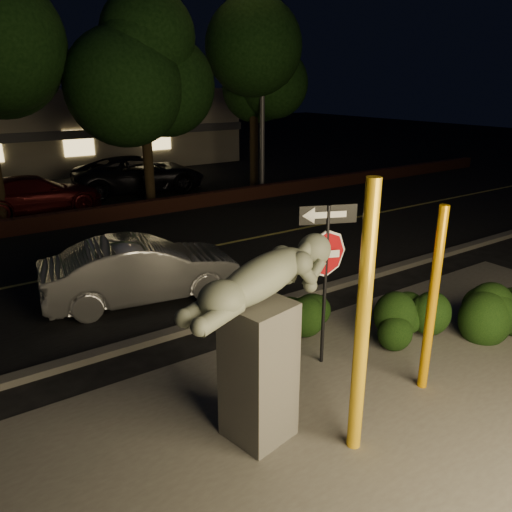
{
  "coord_description": "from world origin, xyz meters",
  "views": [
    {
      "loc": [
        -4.55,
        -4.58,
        4.35
      ],
      "look_at": [
        -0.14,
        1.89,
        1.6
      ],
      "focal_mm": 35.0,
      "sensor_mm": 36.0,
      "label": 1
    }
  ],
  "objects_px": {
    "yellow_pole_left": "(363,325)",
    "yellow_pole_right": "(432,302)",
    "streetlight": "(259,36)",
    "sculpture": "(261,327)",
    "parked_car_dark": "(139,174)",
    "signpost": "(326,254)",
    "silver_sedan": "(143,270)",
    "parked_car_darkred": "(35,194)"
  },
  "relations": [
    {
      "from": "yellow_pole_left",
      "to": "yellow_pole_right",
      "type": "xyz_separation_m",
      "value": [
        1.78,
        0.36,
        -0.3
      ]
    },
    {
      "from": "yellow_pole_right",
      "to": "streetlight",
      "type": "bearing_deg",
      "value": 65.7
    },
    {
      "from": "sculpture",
      "to": "parked_car_dark",
      "type": "bearing_deg",
      "value": 62.65
    },
    {
      "from": "streetlight",
      "to": "yellow_pole_right",
      "type": "bearing_deg",
      "value": -127.17
    },
    {
      "from": "signpost",
      "to": "silver_sedan",
      "type": "xyz_separation_m",
      "value": [
        -1.42,
        3.99,
        -1.21
      ]
    },
    {
      "from": "silver_sedan",
      "to": "parked_car_darkred",
      "type": "bearing_deg",
      "value": 10.66
    },
    {
      "from": "streetlight",
      "to": "signpost",
      "type": "bearing_deg",
      "value": -132.82
    },
    {
      "from": "yellow_pole_left",
      "to": "yellow_pole_right",
      "type": "relative_size",
      "value": 1.22
    },
    {
      "from": "signpost",
      "to": "yellow_pole_left",
      "type": "bearing_deg",
      "value": -97.17
    },
    {
      "from": "signpost",
      "to": "silver_sedan",
      "type": "height_order",
      "value": "signpost"
    },
    {
      "from": "streetlight",
      "to": "parked_car_darkred",
      "type": "bearing_deg",
      "value": 154.79
    },
    {
      "from": "sculpture",
      "to": "parked_car_darkred",
      "type": "distance_m",
      "value": 14.04
    },
    {
      "from": "yellow_pole_left",
      "to": "silver_sedan",
      "type": "relative_size",
      "value": 0.85
    },
    {
      "from": "yellow_pole_left",
      "to": "signpost",
      "type": "relative_size",
      "value": 1.3
    },
    {
      "from": "sculpture",
      "to": "silver_sedan",
      "type": "bearing_deg",
      "value": 74.36
    },
    {
      "from": "signpost",
      "to": "silver_sedan",
      "type": "distance_m",
      "value": 4.41
    },
    {
      "from": "parked_car_dark",
      "to": "yellow_pole_right",
      "type": "bearing_deg",
      "value": -179.59
    },
    {
      "from": "silver_sedan",
      "to": "parked_car_darkred",
      "type": "distance_m",
      "value": 9.15
    },
    {
      "from": "yellow_pole_left",
      "to": "streetlight",
      "type": "xyz_separation_m",
      "value": [
        7.52,
        13.08,
        4.23
      ]
    },
    {
      "from": "streetlight",
      "to": "silver_sedan",
      "type": "relative_size",
      "value": 2.49
    },
    {
      "from": "yellow_pole_right",
      "to": "signpost",
      "type": "height_order",
      "value": "yellow_pole_right"
    },
    {
      "from": "yellow_pole_left",
      "to": "silver_sedan",
      "type": "xyz_separation_m",
      "value": [
        -0.43,
        5.72,
        -1.05
      ]
    },
    {
      "from": "yellow_pole_left",
      "to": "sculpture",
      "type": "relative_size",
      "value": 1.36
    },
    {
      "from": "parked_car_darkred",
      "to": "yellow_pole_right",
      "type": "bearing_deg",
      "value": -169.93
    },
    {
      "from": "yellow_pole_left",
      "to": "streetlight",
      "type": "relative_size",
      "value": 0.34
    },
    {
      "from": "sculpture",
      "to": "yellow_pole_right",
      "type": "bearing_deg",
      "value": -22.02
    },
    {
      "from": "yellow_pole_left",
      "to": "parked_car_darkred",
      "type": "height_order",
      "value": "yellow_pole_left"
    },
    {
      "from": "yellow_pole_right",
      "to": "silver_sedan",
      "type": "distance_m",
      "value": 5.85
    },
    {
      "from": "yellow_pole_left",
      "to": "sculpture",
      "type": "distance_m",
      "value": 1.2
    },
    {
      "from": "yellow_pole_right",
      "to": "parked_car_dark",
      "type": "height_order",
      "value": "yellow_pole_right"
    },
    {
      "from": "sculpture",
      "to": "signpost",
      "type": "bearing_deg",
      "value": 14.67
    },
    {
      "from": "yellow_pole_left",
      "to": "signpost",
      "type": "distance_m",
      "value": 2.0
    },
    {
      "from": "signpost",
      "to": "parked_car_dark",
      "type": "distance_m",
      "value": 14.66
    },
    {
      "from": "signpost",
      "to": "parked_car_darkred",
      "type": "relative_size",
      "value": 0.59
    },
    {
      "from": "yellow_pole_left",
      "to": "silver_sedan",
      "type": "height_order",
      "value": "yellow_pole_left"
    },
    {
      "from": "sculpture",
      "to": "parked_car_darkred",
      "type": "relative_size",
      "value": 0.57
    },
    {
      "from": "signpost",
      "to": "parked_car_darkred",
      "type": "xyz_separation_m",
      "value": [
        -1.66,
        13.14,
        -1.23
      ]
    },
    {
      "from": "yellow_pole_left",
      "to": "yellow_pole_right",
      "type": "bearing_deg",
      "value": 11.33
    },
    {
      "from": "yellow_pole_left",
      "to": "parked_car_dark",
      "type": "height_order",
      "value": "yellow_pole_left"
    },
    {
      "from": "parked_car_dark",
      "to": "silver_sedan",
      "type": "bearing_deg",
      "value": 165.74
    },
    {
      "from": "yellow_pole_right",
      "to": "sculpture",
      "type": "xyz_separation_m",
      "value": [
        -2.6,
        0.5,
        0.15
      ]
    },
    {
      "from": "silver_sedan",
      "to": "signpost",
      "type": "bearing_deg",
      "value": -151.33
    }
  ]
}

